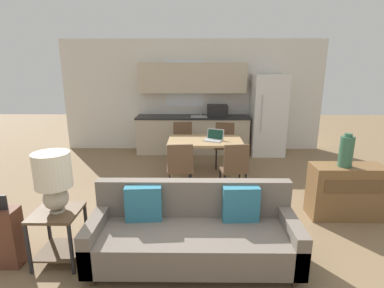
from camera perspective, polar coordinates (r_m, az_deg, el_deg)
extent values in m
plane|color=#7F6647|center=(3.55, -0.50, -21.56)|extent=(20.00, 20.00, 0.00)
cube|color=silver|center=(7.52, 0.16, 9.14)|extent=(6.40, 0.06, 2.70)
cube|color=white|center=(7.47, -1.41, 11.43)|extent=(0.94, 0.01, 1.11)
cube|color=beige|center=(7.34, 0.14, 1.70)|extent=(2.68, 0.62, 0.86)
cube|color=#232326|center=(7.25, 0.14, 5.17)|extent=(2.71, 0.65, 0.04)
cube|color=#B2B5B7|center=(7.20, 1.70, 5.27)|extent=(0.48, 0.36, 0.01)
cylinder|color=#B7BABC|center=(7.35, 1.69, 6.40)|extent=(0.02, 0.02, 0.24)
cube|color=beige|center=(7.29, 0.15, 12.50)|extent=(2.54, 0.34, 0.70)
cube|color=black|center=(7.19, 4.85, 6.33)|extent=(0.48, 0.36, 0.28)
cube|color=white|center=(7.36, 14.19, 5.36)|extent=(0.76, 0.76, 1.89)
cylinder|color=silver|center=(6.91, 13.14, 5.61)|extent=(0.02, 0.02, 0.85)
cube|color=tan|center=(5.53, 2.50, 0.61)|extent=(1.35, 0.84, 0.04)
cylinder|color=tan|center=(5.31, -4.12, -4.34)|extent=(0.05, 0.05, 0.72)
cylinder|color=tan|center=(5.35, 9.22, -4.34)|extent=(0.05, 0.05, 0.72)
cylinder|color=tan|center=(5.99, -3.57, -2.06)|extent=(0.05, 0.05, 0.72)
cylinder|color=tan|center=(6.03, 8.23, -2.08)|extent=(0.05, 0.05, 0.72)
cylinder|color=#3D2D1E|center=(3.39, -18.47, -23.38)|extent=(0.05, 0.05, 0.10)
cylinder|color=#3D2D1E|center=(3.38, 18.93, -23.56)|extent=(0.05, 0.05, 0.10)
cylinder|color=#3D2D1E|center=(3.89, -15.34, -17.69)|extent=(0.05, 0.05, 0.10)
cylinder|color=#3D2D1E|center=(3.88, 15.92, -17.82)|extent=(0.05, 0.05, 0.10)
cube|color=#6B6056|center=(3.37, 0.23, -18.39)|extent=(2.19, 0.80, 0.32)
cube|color=#6B6056|center=(3.55, 0.27, -12.55)|extent=(2.19, 0.14, 0.75)
cube|color=#6B6056|center=(3.49, -17.62, -16.51)|extent=(0.14, 0.80, 0.46)
cube|color=#6B6056|center=(3.48, 18.16, -16.66)|extent=(0.14, 0.80, 0.46)
cube|color=teal|center=(3.41, -9.23, -11.17)|extent=(0.41, 0.15, 0.40)
cube|color=teal|center=(3.40, 9.29, -11.26)|extent=(0.40, 0.14, 0.40)
cube|color=brown|center=(3.57, -24.45, -11.84)|extent=(0.48, 0.48, 0.03)
cube|color=brown|center=(3.79, -23.69, -17.98)|extent=(0.43, 0.43, 0.02)
cube|color=#232326|center=(3.64, -28.71, -17.23)|extent=(0.03, 0.03, 0.57)
cube|color=#232326|center=(3.46, -21.99, -18.20)|extent=(0.03, 0.03, 0.57)
cube|color=#232326|center=(3.97, -25.60, -14.05)|extent=(0.03, 0.03, 0.57)
cube|color=#232326|center=(3.81, -19.44, -14.70)|extent=(0.03, 0.03, 0.57)
cylinder|color=#B2A893|center=(3.57, -24.24, -11.39)|extent=(0.16, 0.16, 0.02)
sphere|color=#B2A893|center=(3.51, -24.48, -9.34)|extent=(0.26, 0.26, 0.26)
cylinder|color=beige|center=(3.41, -25.05, -4.51)|extent=(0.38, 0.38, 0.37)
cube|color=brown|center=(4.78, 27.20, -8.03)|extent=(0.98, 0.40, 0.76)
cube|color=brown|center=(4.56, 28.54, -7.22)|extent=(0.79, 0.01, 0.18)
cylinder|color=#336047|center=(4.54, 27.31, -1.33)|extent=(0.18, 0.18, 0.41)
cylinder|color=#336047|center=(4.48, 27.66, 1.50)|extent=(0.10, 0.10, 0.05)
cube|color=brown|center=(4.91, -2.35, -4.75)|extent=(0.46, 0.46, 0.04)
cube|color=brown|center=(4.65, -2.28, -2.76)|extent=(0.40, 0.07, 0.44)
cylinder|color=black|center=(5.16, -0.50, -6.57)|extent=(0.03, 0.03, 0.44)
cylinder|color=black|center=(5.15, -4.30, -6.66)|extent=(0.03, 0.03, 0.44)
cylinder|color=black|center=(4.85, -0.21, -8.04)|extent=(0.03, 0.03, 0.44)
cylinder|color=black|center=(4.83, -4.27, -8.15)|extent=(0.03, 0.03, 0.44)
cube|color=brown|center=(6.30, -1.68, -0.26)|extent=(0.46, 0.46, 0.04)
cube|color=brown|center=(6.43, -1.80, 2.27)|extent=(0.40, 0.07, 0.44)
cylinder|color=black|center=(6.20, -3.14, -2.84)|extent=(0.03, 0.03, 0.44)
cylinder|color=black|center=(6.22, 0.00, -2.76)|extent=(0.03, 0.03, 0.44)
cylinder|color=black|center=(6.53, -3.24, -1.93)|extent=(0.03, 0.03, 0.44)
cylinder|color=black|center=(6.54, -0.26, -1.86)|extent=(0.03, 0.03, 0.44)
cube|color=brown|center=(4.94, 7.78, -4.73)|extent=(0.47, 0.47, 0.04)
cube|color=brown|center=(4.69, 8.48, -2.74)|extent=(0.40, 0.08, 0.44)
cylinder|color=black|center=(5.23, 9.03, -6.49)|extent=(0.03, 0.03, 0.44)
cylinder|color=black|center=(5.15, 5.36, -6.71)|extent=(0.03, 0.03, 0.44)
cylinder|color=black|center=(4.92, 10.11, -7.91)|extent=(0.03, 0.03, 0.44)
cylinder|color=black|center=(4.84, 6.22, -8.18)|extent=(0.03, 0.03, 0.44)
cube|color=brown|center=(6.28, 6.24, -0.41)|extent=(0.45, 0.45, 0.04)
cube|color=brown|center=(6.41, 6.27, 2.13)|extent=(0.40, 0.06, 0.44)
cylinder|color=black|center=(6.18, 4.63, -2.93)|extent=(0.03, 0.03, 0.44)
cylinder|color=black|center=(6.19, 7.78, -3.00)|extent=(0.03, 0.03, 0.44)
cylinder|color=black|center=(6.50, 4.65, -2.02)|extent=(0.03, 0.03, 0.44)
cylinder|color=black|center=(6.51, 7.65, -2.08)|extent=(0.03, 0.03, 0.44)
cube|color=#B7BABC|center=(5.46, 4.04, 0.71)|extent=(0.38, 0.33, 0.02)
cube|color=#B7BABC|center=(5.54, 4.50, 1.89)|extent=(0.31, 0.18, 0.20)
cube|color=#143828|center=(5.53, 4.47, 1.87)|extent=(0.28, 0.15, 0.17)
cube|color=brown|center=(3.91, -32.48, -14.77)|extent=(0.39, 0.22, 0.65)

